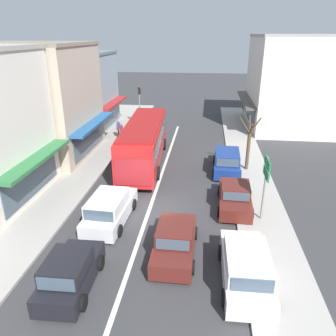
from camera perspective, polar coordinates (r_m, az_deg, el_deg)
name	(u,v)px	position (r m, az deg, el deg)	size (l,w,h in m)	color
ground_plane	(150,209)	(18.78, -3.23, -7.13)	(140.00, 140.00, 0.00)	#353538
lane_centre_line	(160,180)	(22.30, -1.48, -2.10)	(0.20, 28.00, 0.01)	silver
sidewalk_left	(75,164)	(25.83, -15.94, 0.68)	(5.20, 44.00, 0.14)	#A39E96
kerb_right	(249,172)	(24.13, 13.95, -0.69)	(2.80, 44.00, 0.12)	#A39E96
shopfront_mid_block	(37,102)	(27.96, -21.80, 10.70)	(8.93, 8.21, 8.68)	#B2A38E
shopfront_far_end	(77,91)	(35.31, -15.55, 12.71)	(7.61, 7.85, 7.61)	#84939E
building_right_far	(291,82)	(37.13, 20.61, 13.82)	(8.87, 11.18, 9.21)	silver
city_bus	(144,140)	(24.60, -4.17, 4.91)	(3.18, 10.98, 3.23)	red
wagon_adjacent_lane_trail	(110,209)	(17.50, -10.12, -7.04)	(2.09, 4.58, 1.58)	silver
sedan_queue_far_back	(175,241)	(14.95, 1.22, -12.63)	(1.92, 4.21, 1.47)	#561E19
hatchback_behind_bus_near	(70,273)	(13.73, -16.67, -17.15)	(1.88, 3.73, 1.54)	black
parked_wagon_kerb_front	(246,267)	(13.76, 13.40, -16.47)	(1.99, 4.53, 1.58)	silver
parked_sedan_kerb_second	(235,196)	(19.05, 11.55, -4.88)	(1.99, 4.25, 1.47)	#561E19
parked_wagon_kerb_third	(227,161)	(23.85, 10.21, 1.13)	(2.04, 4.55, 1.58)	navy
traffic_light_downstreet	(140,100)	(34.60, -4.98, 11.65)	(0.33, 0.24, 4.20)	gray
directional_road_sign	(266,174)	(17.16, 16.72, -1.01)	(0.10, 1.40, 3.60)	gray
street_tree_right	(248,146)	(23.90, 13.83, 3.74)	(1.52, 1.65, 3.95)	brown
pedestrian_with_handbag_near	(122,131)	(30.12, -8.09, 6.40)	(0.31, 0.65, 1.63)	#4C4742
pedestrian_browsing_midblock	(118,128)	(31.27, -8.64, 6.96)	(0.25, 0.65, 1.63)	#4C4742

